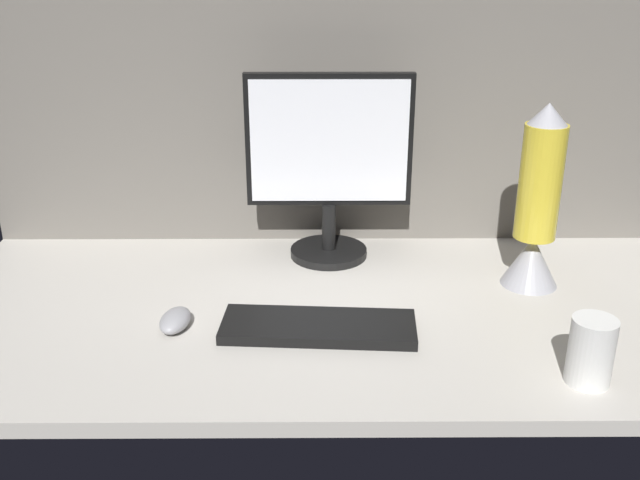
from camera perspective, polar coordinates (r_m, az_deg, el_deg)
ground_plane at (r=151.84cm, az=4.13°, el=-5.44°), size 180.00×80.00×3.00cm
cubicle_wall_back at (r=174.61cm, az=3.58°, el=11.87°), size 180.00×5.00×74.88cm
monitor at (r=165.48cm, az=0.71°, el=6.26°), size 37.50×18.00×42.74cm
keyboard at (r=139.93cm, az=-0.12°, el=-6.80°), size 37.77×15.39×2.00cm
mouse at (r=143.47cm, az=-11.25°, el=-6.17°), size 6.72×10.20×3.40cm
mug_ceramic_white at (r=130.81cm, az=20.43°, el=-8.14°), size 7.57×7.57×11.85cm
lava_lamp at (r=159.08cm, az=16.58°, el=2.11°), size 12.10×12.10×39.60cm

